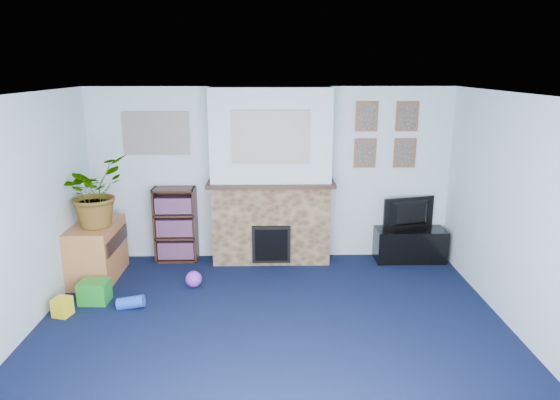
{
  "coord_description": "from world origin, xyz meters",
  "views": [
    {
      "loc": [
        -0.01,
        -4.54,
        2.65
      ],
      "look_at": [
        0.1,
        0.95,
        1.18
      ],
      "focal_mm": 32.0,
      "sensor_mm": 36.0,
      "label": 1
    }
  ],
  "objects_px": {
    "tv_stand": "(410,245)",
    "sideboard": "(97,252)",
    "television": "(411,214)",
    "bookshelf": "(176,226)"
  },
  "relations": [
    {
      "from": "tv_stand",
      "to": "sideboard",
      "type": "bearing_deg",
      "value": -172.98
    },
    {
      "from": "tv_stand",
      "to": "sideboard",
      "type": "distance_m",
      "value": 4.22
    },
    {
      "from": "tv_stand",
      "to": "sideboard",
      "type": "relative_size",
      "value": 1.04
    },
    {
      "from": "tv_stand",
      "to": "television",
      "type": "distance_m",
      "value": 0.45
    },
    {
      "from": "tv_stand",
      "to": "television",
      "type": "bearing_deg",
      "value": 90.0
    },
    {
      "from": "television",
      "to": "sideboard",
      "type": "height_order",
      "value": "television"
    },
    {
      "from": "television",
      "to": "bookshelf",
      "type": "xyz_separation_m",
      "value": [
        -3.28,
        0.06,
        -0.17
      ]
    },
    {
      "from": "bookshelf",
      "to": "sideboard",
      "type": "relative_size",
      "value": 1.13
    },
    {
      "from": "television",
      "to": "bookshelf",
      "type": "bearing_deg",
      "value": -15.7
    },
    {
      "from": "tv_stand",
      "to": "sideboard",
      "type": "height_order",
      "value": "sideboard"
    }
  ]
}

